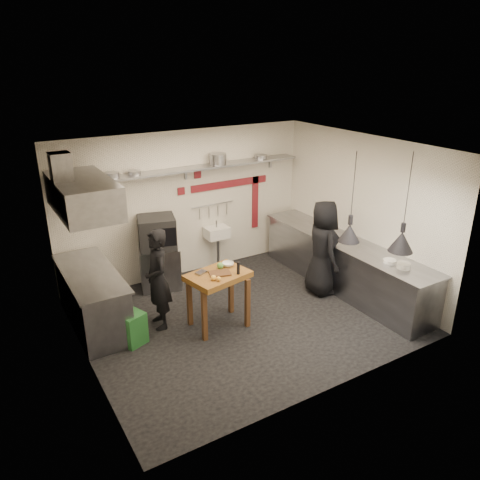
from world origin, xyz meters
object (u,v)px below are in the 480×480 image
chef_right (323,248)px  combi_oven (157,232)px  green_bin (132,328)px  oven_stand (160,267)px  chef_left (158,279)px  prep_table (218,300)px

chef_right → combi_oven: bearing=70.8°
chef_right → green_bin: bearing=102.6°
oven_stand → chef_right: (2.42, -1.70, 0.46)m
oven_stand → chef_left: (-0.52, -1.28, 0.41)m
green_bin → chef_left: chef_left is taller
combi_oven → prep_table: 1.88m
chef_left → chef_right: bearing=88.1°
oven_stand → green_bin: size_ratio=1.60×
combi_oven → prep_table: bearing=-64.7°
oven_stand → combi_oven: size_ratio=1.25×
chef_left → chef_right: chef_right is taller
oven_stand → prep_table: (0.27, -1.76, 0.06)m
combi_oven → chef_left: (-0.50, -1.26, -0.28)m
prep_table → chef_right: bearing=-10.0°
prep_table → chef_right: chef_right is taller
prep_table → chef_right: (2.15, 0.06, 0.40)m
oven_stand → green_bin: 1.88m
oven_stand → chef_right: bearing=-19.4°
oven_stand → chef_left: 1.44m
prep_table → chef_left: bearing=137.0°
combi_oven → green_bin: (-1.05, -1.51, -0.84)m
green_bin → oven_stand: bearing=55.1°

